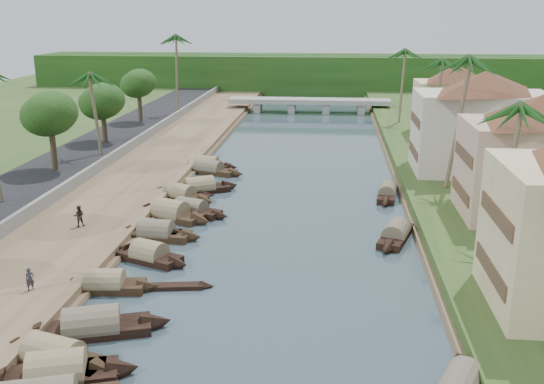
{
  "coord_description": "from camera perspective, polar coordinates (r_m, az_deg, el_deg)",
  "views": [
    {
      "loc": [
        3.98,
        -33.87,
        16.84
      ],
      "look_at": [
        -0.94,
        15.84,
        2.0
      ],
      "focal_mm": 40.0,
      "sensor_mm": 36.0,
      "label": 1
    }
  ],
  "objects": [
    {
      "name": "ground",
      "position": [
        38.03,
        -0.95,
        -9.74
      ],
      "size": [
        220.0,
        220.0,
        0.0
      ],
      "primitive_type": "plane",
      "color": "#33454D",
      "rests_on": "ground"
    },
    {
      "name": "left_bank",
      "position": [
        59.76,
        -14.11,
        0.07
      ],
      "size": [
        10.0,
        180.0,
        0.8
      ],
      "primitive_type": "cube",
      "color": "brown",
      "rests_on": "ground"
    },
    {
      "name": "right_bank",
      "position": [
        58.23,
        20.36,
        -0.71
      ],
      "size": [
        16.0,
        180.0,
        1.2
      ],
      "primitive_type": "cube",
      "color": "#29461C",
      "rests_on": "ground"
    },
    {
      "name": "road",
      "position": [
        63.03,
        -21.43,
        0.54
      ],
      "size": [
        8.0,
        180.0,
        1.4
      ],
      "primitive_type": "cube",
      "color": "black",
      "rests_on": "ground"
    },
    {
      "name": "retaining_wall",
      "position": [
        61.04,
        -17.89,
        1.03
      ],
      "size": [
        0.4,
        180.0,
        1.1
      ],
      "primitive_type": "cube",
      "color": "slate",
      "rests_on": "left_bank"
    },
    {
      "name": "treeline",
      "position": [
        134.54,
        4.01,
        11.03
      ],
      "size": [
        120.0,
        14.0,
        8.0
      ],
      "color": "#18390F",
      "rests_on": "ground"
    },
    {
      "name": "bridge",
      "position": [
        107.02,
        3.51,
        8.4
      ],
      "size": [
        28.0,
        4.0,
        2.4
      ],
      "color": "gray",
      "rests_on": "ground"
    },
    {
      "name": "building_mid",
      "position": [
        51.6,
        23.63,
        3.17
      ],
      "size": [
        14.11,
        14.11,
        9.7
      ],
      "color": "tan",
      "rests_on": "right_bank"
    },
    {
      "name": "building_far",
      "position": [
        64.52,
        19.15,
        6.31
      ],
      "size": [
        15.59,
        15.59,
        10.2
      ],
      "color": "beige",
      "rests_on": "right_bank"
    },
    {
      "name": "building_distant",
      "position": [
        84.14,
        16.76,
        8.37
      ],
      "size": [
        12.62,
        12.62,
        9.2
      ],
      "color": "beige",
      "rests_on": "right_bank"
    },
    {
      "name": "sampan_1",
      "position": [
        31.57,
        -19.56,
        -15.86
      ],
      "size": [
        7.99,
        3.98,
        2.31
      ],
      "rotation": [
        0.0,
        0.0,
        0.3
      ],
      "color": "black",
      "rests_on": "ground"
    },
    {
      "name": "sampan_2",
      "position": [
        32.98,
        -19.84,
        -14.41
      ],
      "size": [
        8.24,
        3.86,
        2.15
      ],
      "rotation": [
        0.0,
        0.0,
        -0.29
      ],
      "color": "black",
      "rests_on": "ground"
    },
    {
      "name": "sampan_3",
      "position": [
        35.08,
        -16.58,
        -12.11
      ],
      "size": [
        8.91,
        4.44,
        2.34
      ],
      "rotation": [
        0.0,
        0.0,
        0.32
      ],
      "color": "black",
      "rests_on": "ground"
    },
    {
      "name": "sampan_4",
      "position": [
        39.89,
        -15.43,
        -8.41
      ],
      "size": [
        7.03,
        2.14,
        2.0
      ],
      "rotation": [
        0.0,
        0.0,
        0.09
      ],
      "color": "black",
      "rests_on": "ground"
    },
    {
      "name": "sampan_5",
      "position": [
        43.69,
        -11.47,
        -5.89
      ],
      "size": [
        6.78,
        4.11,
        2.15
      ],
      "rotation": [
        0.0,
        0.0,
        -0.4
      ],
      "color": "black",
      "rests_on": "ground"
    },
    {
      "name": "sampan_6",
      "position": [
        47.79,
        -10.83,
        -3.86
      ],
      "size": [
        7.51,
        2.27,
        2.22
      ],
      "rotation": [
        0.0,
        0.0,
        -0.07
      ],
      "color": "black",
      "rests_on": "ground"
    },
    {
      "name": "sampan_7",
      "position": [
        48.59,
        -11.18,
        -3.55
      ],
      "size": [
        6.63,
        2.68,
        1.79
      ],
      "rotation": [
        0.0,
        0.0,
        -0.22
      ],
      "color": "black",
      "rests_on": "ground"
    },
    {
      "name": "sampan_8",
      "position": [
        52.1,
        -9.55,
        -2.06
      ],
      "size": [
        8.23,
        4.78,
        2.47
      ],
      "rotation": [
        0.0,
        0.0,
        -0.38
      ],
      "color": "black",
      "rests_on": "ground"
    },
    {
      "name": "sampan_9",
      "position": [
        53.05,
        -7.64,
        -1.65
      ],
      "size": [
        7.73,
        4.25,
        1.99
      ],
      "rotation": [
        0.0,
        0.0,
        -0.38
      ],
      "color": "black",
      "rests_on": "ground"
    },
    {
      "name": "sampan_10",
      "position": [
        57.31,
        -8.69,
        -0.3
      ],
      "size": [
        7.78,
        4.81,
        2.17
      ],
      "rotation": [
        0.0,
        0.0,
        -0.44
      ],
      "color": "black",
      "rests_on": "ground"
    },
    {
      "name": "sampan_11",
      "position": [
        59.24,
        -6.84,
        0.33
      ],
      "size": [
        7.96,
        5.49,
        2.32
      ],
      "rotation": [
        0.0,
        0.0,
        0.51
      ],
      "color": "black",
      "rests_on": "ground"
    },
    {
      "name": "sampan_12",
      "position": [
        66.37,
        -6.01,
        2.12
      ],
      "size": [
        8.79,
        4.38,
        2.1
      ],
      "rotation": [
        0.0,
        0.0,
        -0.34
      ],
      "color": "black",
      "rests_on": "ground"
    },
    {
      "name": "sampan_13",
      "position": [
        68.41,
        -6.15,
        2.56
      ],
      "size": [
        7.48,
        2.69,
        2.04
      ],
      "rotation": [
        0.0,
        0.0,
        -0.16
      ],
      "color": "black",
      "rests_on": "ground"
    },
    {
      "name": "sampan_15",
      "position": [
        47.71,
        11.57,
        -3.95
      ],
      "size": [
        3.84,
        7.8,
        2.08
      ],
      "rotation": [
        0.0,
        0.0,
        1.26
      ],
      "color": "black",
      "rests_on": "ground"
    },
    {
      "name": "sampan_16",
      "position": [
        58.46,
        10.77,
        -0.08
      ],
      "size": [
        2.41,
        7.84,
        1.93
      ],
      "rotation": [
        0.0,
        0.0,
        1.44
      ],
      "color": "black",
      "rests_on": "ground"
    },
    {
      "name": "canoe_1",
      "position": [
        39.41,
        -9.15,
        -8.81
      ],
      "size": [
        5.12,
        1.59,
        0.82
      ],
      "rotation": [
        0.0,
        0.0,
        0.16
      ],
      "color": "black",
      "rests_on": "ground"
    },
    {
      "name": "canoe_2",
      "position": [
        58.16,
        -8.4,
        -0.36
      ],
      "size": [
        6.1,
        2.05,
        0.88
      ],
      "rotation": [
        0.0,
        0.0,
        0.2
      ],
      "color": "black",
      "rests_on": "ground"
    },
    {
      "name": "palm_1",
      "position": [
        43.79,
        21.71,
        7.21
      ],
      "size": [
        3.2,
        3.2,
        11.19
      ],
      "color": "#73664C",
      "rests_on": "ground"
    },
    {
      "name": "palm_2",
      "position": [
        56.66,
        17.22,
        11.65
      ],
      "size": [
        3.2,
        3.2,
        13.36
      ],
      "color": "#73664C",
      "rests_on": "ground"
    },
    {
      "name": "palm_3",
      "position": [
        73.68,
        15.35,
        11.65
      ],
      "size": [
        3.2,
        3.2,
        11.88
      ],
      "color": "#73664C",
      "rests_on": "ground"
    },
    {
      "name": "palm_6",
      "position": [
        70.07,
        -16.41,
        10.4
      ],
      "size": [
        3.2,
        3.2,
        10.49
      ],
      "color": "#73664C",
      "rests_on": "ground"
    },
    {
      "name": "palm_7",
      "position": [
        91.13,
        12.26,
        12.72
      ],
      "size": [
        3.2,
        3.2,
        11.94
      ],
      "color": "#73664C",
      "rests_on": "ground"
    },
    {
      "name": "palm_8",
      "position": [
        97.52,
        -9.16,
        14.11
      ],
      "size": [
        3.2,
        3.2,
        13.5
      ],
      "color": "#73664C",
      "rests_on": "ground"
    },
    {
      "name": "tree_3",
      "position": [
        64.73,
        -20.18,
        6.84
      ],
      "size": [
        5.13,
        5.13,
        7.85
      ],
      "color": "#483C29",
      "rests_on": "ground"
    },
    {
      "name": "tree_4",
      "position": [
        77.66,
        -15.68,
        8.16
      ],
      "size": [
        5.06,
        5.06,
        7.08
      ],
      "color": "#483C29",
      "rests_on": "ground"
    },
    {
      "name": "tree_5",
      "position": [
        91.11,
        -12.45,
        9.88
      ],
      "size": [
        4.62,
        4.62,
        7.46
      ],
      "color": "#483C29",
      "rests_on": "ground"
    },
    {
      "name": "tree_6",
      "position": [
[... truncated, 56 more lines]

